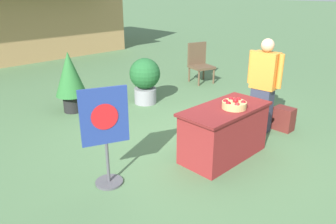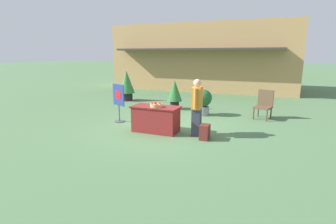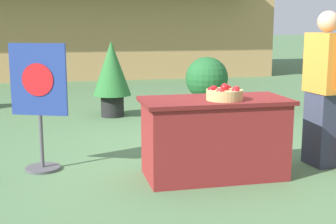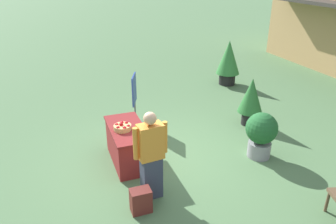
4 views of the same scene
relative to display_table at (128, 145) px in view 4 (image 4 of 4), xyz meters
name	(u,v)px [view 4 (image 4 of 4)]	position (x,y,z in m)	size (l,w,h in m)	color
ground_plane	(161,157)	(0.10, 0.67, -0.39)	(120.00, 120.00, 0.00)	#4C7047
display_table	(128,145)	(0.00, 0.00, 0.00)	(1.43, 0.69, 0.78)	maroon
apple_basket	(122,127)	(0.06, -0.10, 0.45)	(0.35, 0.35, 0.16)	tan
person_visitor	(151,156)	(1.24, 0.12, 0.43)	(0.30, 0.61, 1.63)	#33384C
backpack	(141,201)	(1.56, -0.17, -0.18)	(0.24, 0.34, 0.42)	maroon
poster_board	(135,98)	(-1.67, 0.59, 0.32)	(0.56, 0.36, 1.31)	#4C4C51
potted_plant_far_left	(228,60)	(-3.61, 4.34, 0.44)	(0.79, 0.79, 1.50)	black
potted_plant_near_left	(261,133)	(0.75, 2.67, 0.17)	(0.67, 0.67, 1.00)	gray
potted_plant_near_right	(251,98)	(-0.66, 3.32, 0.32)	(0.62, 0.62, 1.24)	black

